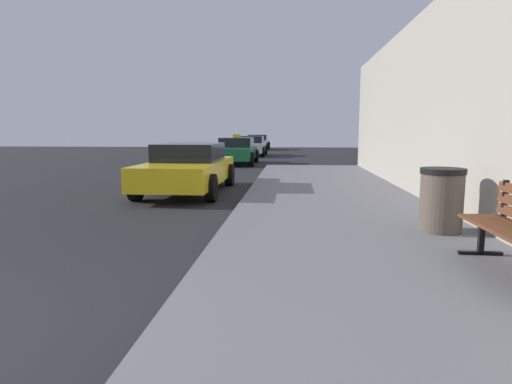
{
  "coord_description": "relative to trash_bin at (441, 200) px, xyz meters",
  "views": [
    {
      "loc": [
        3.06,
        -2.5,
        1.6
      ],
      "look_at": [
        2.61,
        2.98,
        0.82
      ],
      "focal_mm": 30.21,
      "sensor_mm": 36.0,
      "label": 1
    }
  ],
  "objects": [
    {
      "name": "car_white",
      "position": [
        -4.82,
        21.44,
        0.03
      ],
      "size": [
        2.0,
        4.23,
        1.27
      ],
      "rotation": [
        0.0,
        0.0,
        3.14
      ],
      "color": "white",
      "rests_on": "ground_plane"
    },
    {
      "name": "car_silver",
      "position": [
        -5.11,
        30.81,
        0.03
      ],
      "size": [
        1.99,
        4.09,
        1.27
      ],
      "rotation": [
        0.0,
        0.0,
        3.14
      ],
      "color": "#B7B7BF",
      "rests_on": "ground_plane"
    },
    {
      "name": "car_green",
      "position": [
        -4.85,
        14.47,
        0.03
      ],
      "size": [
        1.93,
        4.21,
        1.43
      ],
      "rotation": [
        0.0,
        0.0,
        3.14
      ],
      "color": "#196638",
      "rests_on": "ground_plane"
    },
    {
      "name": "car_yellow",
      "position": [
        -4.85,
        4.71,
        0.03
      ],
      "size": [
        1.98,
        4.54,
        1.27
      ],
      "rotation": [
        0.0,
        0.0,
        3.14
      ],
      "color": "yellow",
      "rests_on": "ground_plane"
    },
    {
      "name": "trash_bin",
      "position": [
        0.0,
        0.0,
        0.0
      ],
      "size": [
        0.63,
        0.63,
        0.92
      ],
      "color": "brown",
      "rests_on": "sidewalk"
    }
  ]
}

